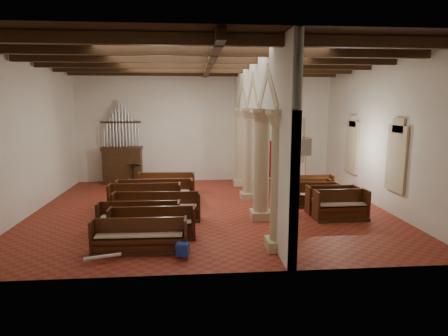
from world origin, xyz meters
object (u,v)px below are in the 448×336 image
pipe_organ (122,158)px  aisle_pew_0 (341,210)px  lectern (137,176)px  nave_pew_0 (140,241)px  processional_banner (306,168)px

pipe_organ → aisle_pew_0: bearing=-38.7°
lectern → nave_pew_0: size_ratio=0.45×
pipe_organ → nave_pew_0: (2.24, -9.94, -1.05)m
pipe_organ → processional_banner: size_ratio=1.68×
pipe_organ → nave_pew_0: size_ratio=1.62×
processional_banner → nave_pew_0: (-7.65, -9.17, -0.50)m
nave_pew_0 → pipe_organ: bearing=103.6°
processional_banner → nave_pew_0: size_ratio=0.96×
lectern → processional_banner: 9.08m
processional_banner → nave_pew_0: 11.95m
pipe_organ → aisle_pew_0: size_ratio=2.21×
pipe_organ → processional_banner: bearing=-4.4°
processional_banner → aisle_pew_0: bearing=-106.3°
nave_pew_0 → aisle_pew_0: (6.98, 2.54, 0.05)m
nave_pew_0 → aisle_pew_0: aisle_pew_0 is taller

